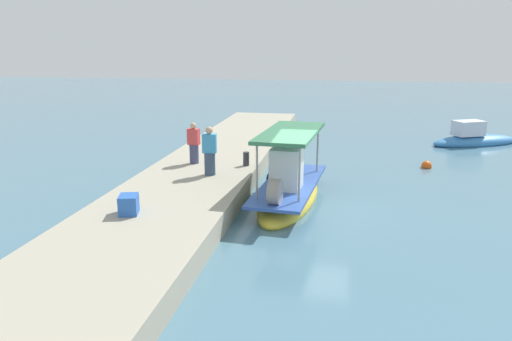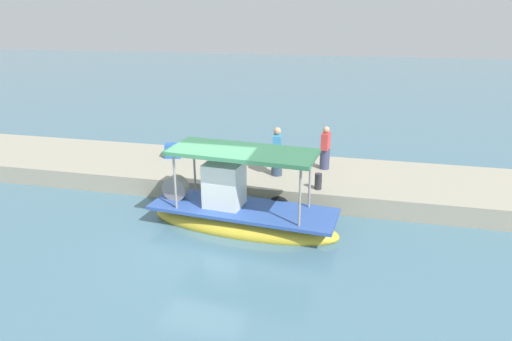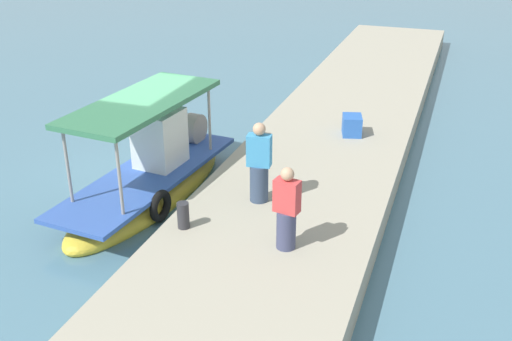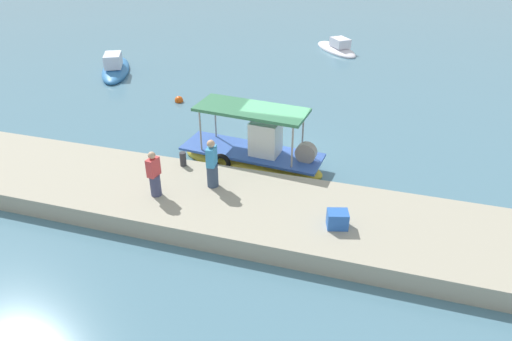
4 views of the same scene
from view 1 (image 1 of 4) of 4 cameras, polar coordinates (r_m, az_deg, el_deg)
name	(u,v)px [view 1 (image 1 of 4)]	position (r m, az deg, el deg)	size (l,w,h in m)	color
ground_plane	(313,211)	(16.10, 6.72, -4.72)	(120.00, 120.00, 0.00)	slate
dock_quay	(183,194)	(16.81, -8.51, -2.73)	(36.00, 4.11, 0.68)	#A59E89
main_fishing_boat	(289,189)	(16.79, 3.86, -2.21)	(6.05, 2.26, 2.82)	gold
fisherman_near_bollard	(210,153)	(17.63, -5.44, 2.02)	(0.43, 0.53, 1.77)	#34455F
fisherman_by_crate	(194,145)	(19.47, -7.27, 2.98)	(0.42, 0.50, 1.63)	#3E4263
mooring_bollard	(246,159)	(19.02, -1.16, 1.37)	(0.24, 0.24, 0.54)	#2D2D33
cargo_crate	(129,205)	(14.08, -14.66, -3.87)	(0.63, 0.50, 0.54)	blue
marker_buoy	(426,166)	(22.76, 19.29, 0.52)	(0.45, 0.45, 0.45)	#DE5314
moored_boat_near	(474,140)	(29.05, 24.11, 3.30)	(3.67, 5.33, 1.57)	#3375B6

